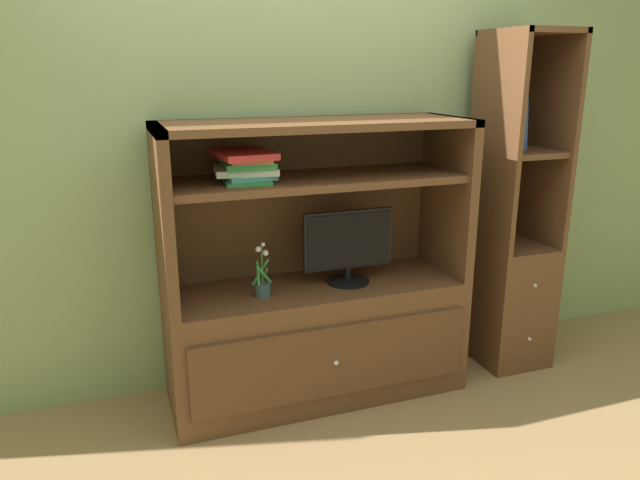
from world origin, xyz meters
The scene contains 8 objects.
ground_plane centered at (0.00, 0.00, 0.00)m, with size 8.00×8.00×0.00m, color #99754C.
painted_rear_wall centered at (0.00, 0.75, 1.40)m, with size 6.00×0.10×2.80m, color #8C9E6B.
media_console centered at (0.00, 0.41, 0.46)m, with size 1.51×0.54×1.42m.
tv_monitor centered at (0.16, 0.38, 0.80)m, with size 0.47×0.22×0.38m.
potted_plant centered at (-0.30, 0.34, 0.66)m, with size 0.10×0.09×0.27m.
magazine_stack centered at (-0.35, 0.40, 1.23)m, with size 0.31×0.36×0.14m.
bookshelf_tall centered at (1.17, 0.41, 0.63)m, with size 0.38×0.46×1.85m.
upright_book_row centered at (1.09, 0.40, 1.37)m, with size 0.13×0.18×0.28m.
Camera 1 is at (-0.95, -2.28, 1.66)m, focal length 33.62 mm.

